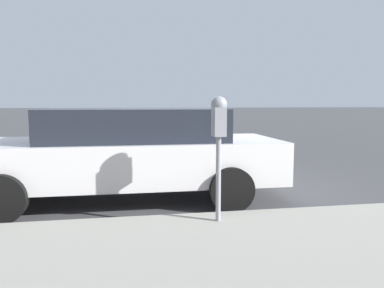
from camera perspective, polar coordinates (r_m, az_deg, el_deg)
name	(u,v)px	position (r m, az deg, el deg)	size (l,w,h in m)	color
ground_plane	(184,185)	(7.06, -1.22, -6.25)	(220.00, 220.00, 0.00)	#424244
parking_meter	(219,126)	(4.39, 4.10, 2.68)	(0.21, 0.19, 1.49)	gray
car_white	(126,152)	(5.92, -10.07, -1.21)	(2.00, 4.89, 1.44)	silver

